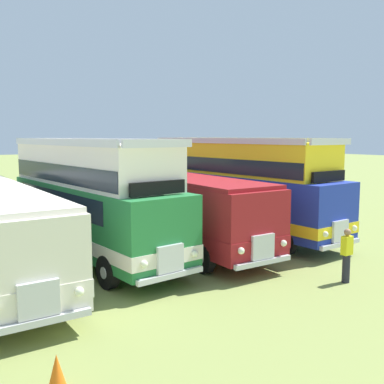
# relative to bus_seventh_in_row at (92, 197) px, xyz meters

# --- Properties ---
(bus_seventh_in_row) EXTENTS (2.98, 9.89, 4.52)m
(bus_seventh_in_row) POSITION_rel_bus_seventh_in_row_xyz_m (0.00, 0.00, 0.00)
(bus_seventh_in_row) COLOR #237538
(bus_seventh_in_row) RESTS_ON ground
(bus_eighth_in_row) EXTENTS (3.08, 11.06, 2.99)m
(bus_eighth_in_row) POSITION_rel_bus_seventh_in_row_xyz_m (3.65, -0.06, -0.60)
(bus_eighth_in_row) COLOR maroon
(bus_eighth_in_row) RESTS_ON ground
(bus_ninth_in_row) EXTENTS (2.78, 10.95, 4.52)m
(bus_ninth_in_row) POSITION_rel_bus_seventh_in_row_xyz_m (7.30, 0.01, 0.01)
(bus_ninth_in_row) COLOR #1E339E
(bus_ninth_in_row) RESTS_ON ground
(cone_mid_row) EXTENTS (0.36, 0.36, 0.68)m
(cone_mid_row) POSITION_rel_bus_seventh_in_row_xyz_m (-4.11, -7.83, -2.01)
(cone_mid_row) COLOR orange
(cone_mid_row) RESTS_ON ground
(marshal_person) EXTENTS (0.36, 0.24, 1.73)m
(marshal_person) POSITION_rel_bus_seventh_in_row_xyz_m (5.37, -7.24, -1.47)
(marshal_person) COLOR #23232D
(marshal_person) RESTS_ON ground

